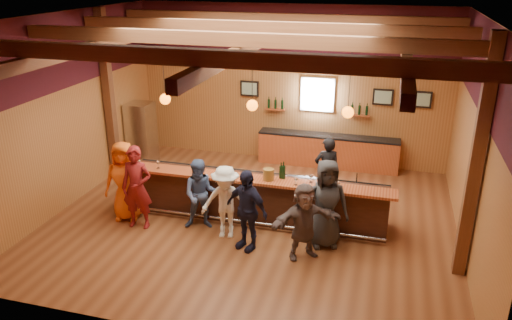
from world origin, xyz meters
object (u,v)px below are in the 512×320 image
object	(u,v)px
customer_denim	(201,194)
ice_bucket	(268,174)
customer_orange	(125,181)
customer_dark	(326,204)
customer_navy	(246,210)
bar_counter	(255,196)
customer_redvest	(137,188)
stainless_fridge	(141,133)
bartender	(327,171)
bottle_a	(281,172)
back_bar_cabinet	(328,151)
customer_white	(226,202)
customer_brown	(304,221)

from	to	relation	value
customer_denim	ice_bucket	xyz separation A→B (m)	(1.40, 0.47, 0.44)
customer_orange	customer_dark	size ratio (longest dim) A/B	0.98
customer_orange	customer_navy	xyz separation A→B (m)	(3.02, -0.53, -0.06)
customer_dark	ice_bucket	world-z (taller)	customer_dark
bar_counter	customer_redvest	world-z (taller)	customer_redvest
ice_bucket	stainless_fridge	bearing A→B (deg)	148.35
bartender	bottle_a	size ratio (longest dim) A/B	4.59
back_bar_cabinet	customer_white	world-z (taller)	customer_white
ice_bucket	bartender	bearing A→B (deg)	54.65
customer_redvest	bottle_a	xyz separation A→B (m)	(3.00, 0.95, 0.31)
stainless_fridge	bar_counter	bearing A→B (deg)	-30.76
customer_dark	bartender	size ratio (longest dim) A/B	1.12
bar_counter	stainless_fridge	xyz separation A→B (m)	(-4.12, 2.45, 0.38)
customer_orange	bartender	size ratio (longest dim) A/B	1.10
customer_denim	customer_white	distance (m)	0.69
bar_counter	stainless_fridge	size ratio (longest dim) A/B	3.50
back_bar_cabinet	bartender	xyz separation A→B (m)	(0.29, -2.39, 0.36)
stainless_fridge	customer_dark	distance (m)	6.69
customer_dark	bartender	distance (m)	2.01
customer_redvest	customer_denim	xyz separation A→B (m)	(1.36, 0.32, -0.14)
bar_counter	customer_denim	xyz separation A→B (m)	(-1.00, -0.80, 0.28)
bottle_a	ice_bucket	bearing A→B (deg)	-146.08
customer_brown	customer_denim	bearing A→B (deg)	132.03
back_bar_cabinet	customer_redvest	size ratio (longest dim) A/B	2.13
stainless_fridge	customer_dark	bearing A→B (deg)	-29.22
stainless_fridge	customer_white	world-z (taller)	stainless_fridge
customer_white	bartender	size ratio (longest dim) A/B	0.96
customer_white	customer_brown	xyz separation A→B (m)	(1.74, -0.36, -0.02)
customer_redvest	customer_dark	world-z (taller)	customer_dark
stainless_fridge	ice_bucket	world-z (taller)	stainless_fridge
customer_redvest	ice_bucket	distance (m)	2.88
bar_counter	customer_brown	world-z (taller)	customer_brown
customer_orange	ice_bucket	world-z (taller)	customer_orange
back_bar_cabinet	customer_denim	bearing A→B (deg)	-116.57
customer_dark	bottle_a	distance (m)	1.30
customer_denim	bottle_a	distance (m)	1.82
customer_denim	customer_navy	distance (m)	1.33
customer_redvest	ice_bucket	size ratio (longest dim) A/B	7.33
stainless_fridge	bartender	world-z (taller)	stainless_fridge
customer_denim	bar_counter	bearing A→B (deg)	23.84
back_bar_cabinet	stainless_fridge	xyz separation A→B (m)	(-5.30, -1.12, 0.42)
customer_white	customer_dark	xyz separation A→B (m)	(2.08, 0.21, 0.13)
customer_orange	customer_white	distance (m)	2.47
customer_white	customer_dark	distance (m)	2.10
customer_orange	back_bar_cabinet	bearing A→B (deg)	37.10
bar_counter	customer_navy	bearing A→B (deg)	-81.62
stainless_fridge	ice_bucket	distance (m)	5.31
customer_orange	bottle_a	world-z (taller)	customer_orange
customer_redvest	customer_brown	size ratio (longest dim) A/B	1.19
customer_brown	customer_navy	bearing A→B (deg)	144.67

